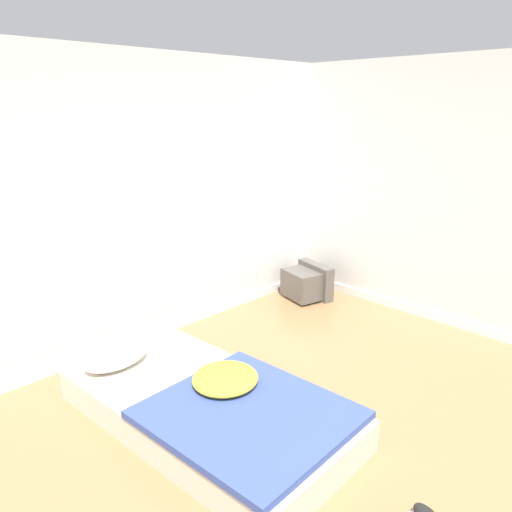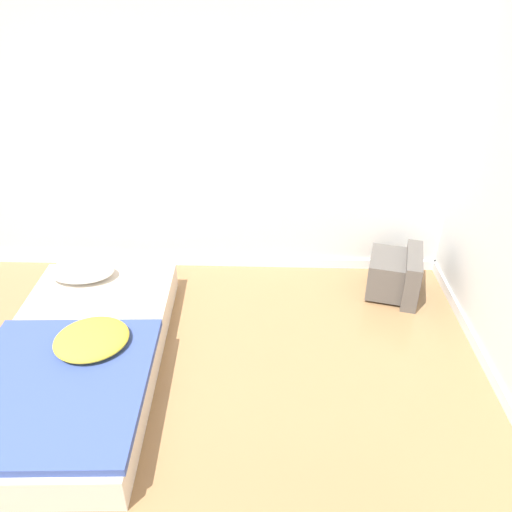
% 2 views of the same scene
% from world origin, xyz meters
% --- Properties ---
extents(wall_back, '(8.29, 0.08, 2.60)m').
position_xyz_m(wall_back, '(-0.02, 2.86, 1.29)').
color(wall_back, silver).
rests_on(wall_back, ground_plane).
extents(mattress_bed, '(1.18, 2.14, 0.37)m').
position_xyz_m(mattress_bed, '(0.15, 1.40, 0.14)').
color(mattress_bed, beige).
rests_on(mattress_bed, ground_plane).
extents(crt_tv, '(0.51, 0.56, 0.39)m').
position_xyz_m(crt_tv, '(2.50, 2.43, 0.19)').
color(crt_tv, '#56514C').
rests_on(crt_tv, ground_plane).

